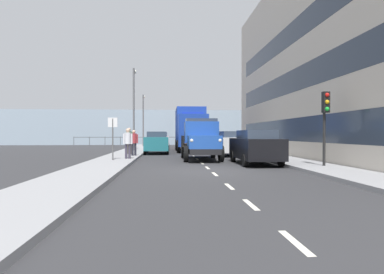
# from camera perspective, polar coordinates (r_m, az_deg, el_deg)

# --- Properties ---
(ground_plane) EXTENTS (80.00, 80.00, 0.00)m
(ground_plane) POSITION_cam_1_polar(r_m,az_deg,el_deg) (23.62, 0.14, -3.20)
(ground_plane) COLOR #2D2D30
(sidewalk_left) EXTENTS (2.31, 42.00, 0.15)m
(sidewalk_left) POSITION_cam_1_polar(r_m,az_deg,el_deg) (24.43, 11.31, -2.91)
(sidewalk_left) COLOR gray
(sidewalk_left) RESTS_ON ground_plane
(sidewalk_right) EXTENTS (2.31, 42.00, 0.15)m
(sidewalk_right) POSITION_cam_1_polar(r_m,az_deg,el_deg) (23.73, -11.37, -3.01)
(sidewalk_right) COLOR gray
(sidewalk_right) RESTS_ON ground_plane
(road_centreline_markings) EXTENTS (0.12, 36.97, 0.01)m
(road_centreline_markings) POSITION_cam_1_polar(r_m,az_deg,el_deg) (22.57, 0.34, -3.37)
(road_centreline_markings) COLOR silver
(road_centreline_markings) RESTS_ON ground_plane
(building_terrace) EXTENTS (7.97, 27.05, 12.62)m
(building_terrace) POSITION_cam_1_polar(r_m,az_deg,el_deg) (24.00, 25.55, 11.94)
(building_terrace) COLOR beige
(building_terrace) RESTS_ON ground_plane
(sea_horizon) EXTENTS (80.00, 0.80, 5.00)m
(sea_horizon) POSITION_cam_1_polar(r_m,az_deg,el_deg) (47.55, -2.05, 1.67)
(sea_horizon) COLOR #8C9EAD
(sea_horizon) RESTS_ON ground_plane
(seawall_railing) EXTENTS (28.08, 0.08, 1.20)m
(seawall_railing) POSITION_cam_1_polar(r_m,az_deg,el_deg) (43.94, -1.88, -0.30)
(seawall_railing) COLOR #4C5156
(seawall_railing) RESTS_ON ground_plane
(truck_vintage_blue) EXTENTS (2.17, 5.64, 2.43)m
(truck_vintage_blue) POSITION_cam_1_polar(r_m,az_deg,el_deg) (19.32, 1.60, -0.53)
(truck_vintage_blue) COLOR black
(truck_vintage_blue) RESTS_ON ground_plane
(lorry_cargo_blue) EXTENTS (2.58, 8.20, 3.87)m
(lorry_cargo_blue) POSITION_cam_1_polar(r_m,az_deg,el_deg) (29.68, -0.30, 1.56)
(lorry_cargo_blue) COLOR #193899
(lorry_cargo_blue) RESTS_ON ground_plane
(car_black_kerbside_near) EXTENTS (1.90, 4.48, 1.72)m
(car_black_kerbside_near) POSITION_cam_1_polar(r_m,az_deg,el_deg) (16.98, 10.89, -1.63)
(car_black_kerbside_near) COLOR black
(car_black_kerbside_near) RESTS_ON ground_plane
(car_white_kerbside_1) EXTENTS (1.86, 4.00, 1.72)m
(car_white_kerbside_1) POSITION_cam_1_polar(r_m,az_deg,el_deg) (23.27, 6.75, -1.06)
(car_white_kerbside_1) COLOR white
(car_white_kerbside_1) RESTS_ON ground_plane
(car_teal_oppositeside_0) EXTENTS (1.88, 4.54, 1.72)m
(car_teal_oppositeside_0) POSITION_cam_1_polar(r_m,az_deg,el_deg) (26.02, -6.08, -0.89)
(car_teal_oppositeside_0) COLOR #1E6670
(car_teal_oppositeside_0) RESTS_ON ground_plane
(car_silver_oppositeside_1) EXTENTS (1.97, 4.33, 1.72)m
(car_silver_oppositeside_1) POSITION_cam_1_polar(r_m,az_deg,el_deg) (32.00, -5.73, -0.63)
(car_silver_oppositeside_1) COLOR #B7BABF
(car_silver_oppositeside_1) RESTS_ON ground_plane
(car_red_oppositeside_2) EXTENTS (1.98, 4.38, 1.72)m
(car_red_oppositeside_2) POSITION_cam_1_polar(r_m,az_deg,el_deg) (38.53, -5.47, -0.44)
(car_red_oppositeside_2) COLOR #B21E1E
(car_red_oppositeside_2) RESTS_ON ground_plane
(pedestrian_with_bag) EXTENTS (0.53, 0.34, 1.69)m
(pedestrian_with_bag) POSITION_cam_1_polar(r_m,az_deg,el_deg) (18.82, -11.03, -0.67)
(pedestrian_with_bag) COLOR #383342
(pedestrian_with_bag) RESTS_ON sidewalk_right
(pedestrian_couple_b) EXTENTS (0.53, 0.34, 1.64)m
(pedestrian_couple_b) POSITION_cam_1_polar(r_m,az_deg,el_deg) (21.45, -10.02, -0.62)
(pedestrian_couple_b) COLOR black
(pedestrian_couple_b) RESTS_ON sidewalk_right
(pedestrian_strolling) EXTENTS (0.53, 0.34, 1.81)m
(pedestrian_strolling) POSITION_cam_1_polar(r_m,az_deg,el_deg) (23.22, -10.83, -0.26)
(pedestrian_strolling) COLOR #4C473D
(pedestrian_strolling) RESTS_ON sidewalk_right
(traffic_light_near) EXTENTS (0.28, 0.41, 3.20)m
(traffic_light_near) POSITION_cam_1_polar(r_m,az_deg,el_deg) (15.38, 22.06, 4.00)
(traffic_light_near) COLOR black
(traffic_light_near) RESTS_ON sidewalk_left
(lamp_post_promenade) EXTENTS (0.32, 1.14, 6.96)m
(lamp_post_promenade) POSITION_cam_1_polar(r_m,az_deg,el_deg) (28.55, -10.01, 5.99)
(lamp_post_promenade) COLOR #59595B
(lamp_post_promenade) RESTS_ON sidewalk_right
(lamp_post_far) EXTENTS (0.32, 1.14, 5.91)m
(lamp_post_far) POSITION_cam_1_polar(r_m,az_deg,el_deg) (38.44, -8.41, 3.75)
(lamp_post_far) COLOR #59595B
(lamp_post_far) RESTS_ON sidewalk_right
(street_sign) EXTENTS (0.50, 0.07, 2.25)m
(street_sign) POSITION_cam_1_polar(r_m,az_deg,el_deg) (17.97, -13.54, 0.99)
(street_sign) COLOR #4C4C4C
(street_sign) RESTS_ON sidewalk_right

